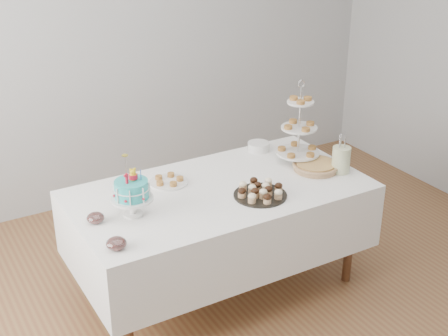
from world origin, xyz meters
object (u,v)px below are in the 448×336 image
tiered_stand (299,128)px  jam_bowl_a (116,244)px  table (220,219)px  pie (316,166)px  cupcake_tray (260,191)px  utensil_pitcher (341,159)px  jam_bowl_b (96,218)px  plate_stack (258,147)px  pastry_plate (169,181)px  birthday_cake (132,199)px

tiered_stand → jam_bowl_a: size_ratio=5.28×
table → pie: pie is taller
cupcake_tray → utensil_pitcher: 0.67m
jam_bowl_a → utensil_pitcher: bearing=5.4°
table → jam_bowl_b: (-0.84, -0.02, 0.26)m
cupcake_tray → tiered_stand: (0.52, 0.32, 0.21)m
table → pie: size_ratio=5.94×
table → pie: bearing=-6.6°
table → plate_stack: (0.56, 0.40, 0.26)m
jam_bowl_b → table: bearing=1.4°
plate_stack → utensil_pitcher: (0.28, -0.59, 0.07)m
pie → tiered_stand: (-0.02, 0.18, 0.22)m
jam_bowl_a → pie: bearing=9.8°
jam_bowl_b → pastry_plate: bearing=23.5°
cupcake_tray → pastry_plate: cupcake_tray is taller
pastry_plate → tiered_stand: bearing=-8.2°
birthday_cake → jam_bowl_a: bearing=-143.8°
cupcake_tray → jam_bowl_a: size_ratio=3.01×
jam_bowl_b → cupcake_tray: bearing=-11.2°
pastry_plate → pie: bearing=-18.3°
table → plate_stack: plate_stack is taller
tiered_stand → jam_bowl_a: (-1.54, -0.45, -0.22)m
jam_bowl_a → jam_bowl_b: 0.33m
cupcake_tray → table: bearing=127.9°
pastry_plate → jam_bowl_b: size_ratio=2.48×
cupcake_tray → pastry_plate: bearing=132.6°
cupcake_tray → pastry_plate: 0.62m
cupcake_tray → plate_stack: size_ratio=2.13×
cupcake_tray → pie: (0.54, 0.14, -0.01)m
pastry_plate → jam_bowl_a: size_ratio=2.27×
birthday_cake → cupcake_tray: birthday_cake is taller
table → jam_bowl_a: size_ratio=17.01×
tiered_stand → utensil_pitcher: 0.36m
pastry_plate → jam_bowl_b: bearing=-156.5°
plate_stack → pastry_plate: (-0.81, -0.16, -0.01)m
pastry_plate → jam_bowl_b: 0.64m
pie → table: bearing=173.4°
table → tiered_stand: 0.85m
tiered_stand → jam_bowl_b: tiered_stand is taller
cupcake_tray → pie: bearing=14.2°
tiered_stand → jam_bowl_a: bearing=-163.6°
table → cupcake_tray: size_ratio=5.66×
table → utensil_pitcher: (0.84, -0.19, 0.33)m
jam_bowl_b → utensil_pitcher: utensil_pitcher is taller
cupcake_tray → plate_stack: bearing=57.9°
table → birthday_cake: bearing=-175.4°
table → pastry_plate: bearing=136.5°
utensil_pitcher → cupcake_tray: bearing=-174.2°
plate_stack → utensil_pitcher: utensil_pitcher is taller
cupcake_tray → jam_bowl_b: (-1.01, 0.20, -0.01)m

